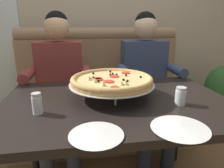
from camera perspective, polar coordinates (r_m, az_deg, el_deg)
The scene contains 11 objects.
back_wall_with_window at distance 2.59m, azimuth -4.66°, elevation 21.61°, with size 6.00×0.12×2.80m, color #BCB29E.
booth_bench at distance 2.16m, azimuth -2.90°, elevation -4.42°, with size 1.72×0.78×1.13m.
dining_table at distance 1.22m, azimuth 1.39°, elevation -8.27°, with size 1.32×0.89×0.74m.
diner_left at distance 1.81m, azimuth -14.44°, elevation 1.27°, with size 0.54×0.64×1.27m.
diner_right at distance 1.89m, azimuth 9.56°, elevation 2.23°, with size 0.54×0.64×1.27m.
pizza at distance 1.21m, azimuth -0.09°, elevation 0.97°, with size 0.51×0.51×0.14m.
shaker_parmesan at distance 1.07m, azimuth -20.17°, elevation -5.51°, with size 0.05×0.05×0.11m.
shaker_oregano at distance 1.17m, azimuth 18.60°, elevation -3.53°, with size 0.06×0.06×0.10m.
plate_near_left at distance 0.92m, azimuth 18.46°, elevation -11.30°, with size 0.25×0.25×0.02m.
plate_near_right at distance 0.83m, azimuth -4.41°, elevation -13.64°, with size 0.22×0.22×0.02m.
potted_plant at distance 2.74m, azimuth 27.92°, elevation -2.01°, with size 0.36×0.36×0.70m.
Camera 1 is at (-0.20, -1.09, 1.18)m, focal length 32.72 mm.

